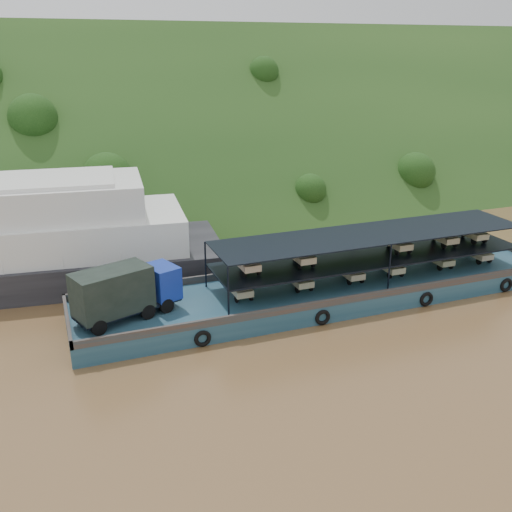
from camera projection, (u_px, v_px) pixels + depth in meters
name	position (u px, v px, depth m)	size (l,w,h in m)	color
ground	(299.00, 310.00, 38.86)	(160.00, 160.00, 0.00)	brown
hillside	(176.00, 193.00, 70.48)	(140.00, 28.00, 28.00)	#193814
cargo_barge	(312.00, 287.00, 39.79)	(35.00, 7.18, 4.54)	#15394C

